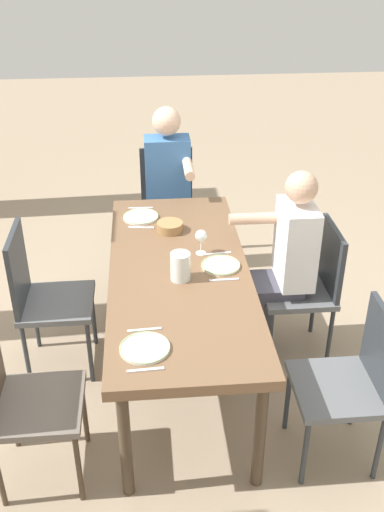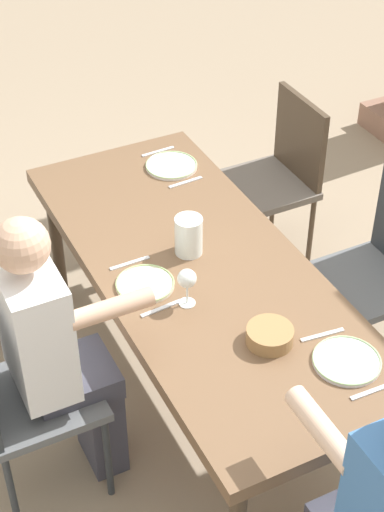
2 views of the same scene
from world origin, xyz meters
The scene contains 18 objects.
ground_plane centered at (0.00, 0.00, 0.00)m, with size 16.00×16.00×0.00m, color gray.
dining_table centered at (0.00, 0.00, 0.68)m, with size 1.99×0.81×0.75m.
chair_west_north centered at (-0.75, 0.83, 0.53)m, with size 0.44×0.44×0.92m.
chair_mid_north centered at (0.12, 0.83, 0.55)m, with size 0.44×0.44×0.96m.
chair_mid_south centered at (0.12, -0.83, 0.53)m, with size 0.44×0.44×0.91m.
diner_man_white centered at (0.13, -0.65, 0.68)m, with size 0.35×0.49×1.28m.
plate_0 centered at (-0.72, 0.21, 0.76)m, with size 0.24×0.24×0.02m.
fork_0 centered at (-0.87, 0.21, 0.75)m, with size 0.02×0.17×0.01m, color silver.
spoon_0 centered at (-0.57, 0.21, 0.75)m, with size 0.02×0.17×0.01m, color silver.
plate_1 centered at (0.01, -0.24, 0.76)m, with size 0.23×0.23×0.02m.
wine_glass_1 centered at (0.17, -0.14, 0.86)m, with size 0.07×0.07×0.16m.
fork_1 centered at (-0.14, -0.24, 0.75)m, with size 0.02×0.17×0.01m, color silver.
spoon_1 centered at (0.16, -0.24, 0.75)m, with size 0.02×0.17×0.01m, color silver.
plate_2 centered at (0.70, 0.21, 0.76)m, with size 0.24×0.24×0.02m.
fork_2 centered at (0.55, 0.21, 0.75)m, with size 0.02×0.17×0.01m, color silver.
spoon_2 centered at (0.85, 0.21, 0.75)m, with size 0.02×0.17×0.01m, color silver.
water_pitcher centered at (-0.10, 0.00, 0.82)m, with size 0.11×0.11×0.16m.
bread_basket centered at (0.49, 0.03, 0.78)m, with size 0.17×0.17×0.06m, color #9E7547.
Camera 2 is at (2.24, -1.15, 2.80)m, focal length 57.47 mm.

